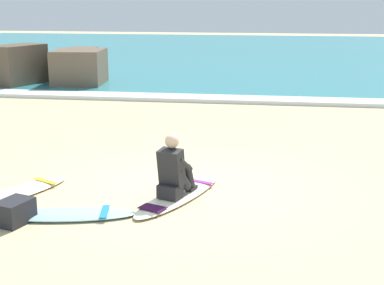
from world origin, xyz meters
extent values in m
plane|color=#CCB584|center=(0.00, 0.00, 0.00)|extent=(80.00, 80.00, 0.00)
cube|color=teal|center=(0.00, 21.63, 0.05)|extent=(80.00, 28.00, 0.10)
cube|color=white|center=(0.00, 7.93, 0.06)|extent=(80.00, 0.90, 0.11)
ellipsoid|color=#EFE5C6|center=(-0.03, -0.34, 0.04)|extent=(1.30, 2.28, 0.07)
cube|color=purple|center=(0.20, 0.25, 0.07)|extent=(0.48, 0.27, 0.01)
cube|color=#351037|center=(-0.29, -1.01, 0.07)|extent=(0.43, 0.36, 0.01)
cube|color=#232326|center=(-0.12, -0.57, 0.18)|extent=(0.38, 0.35, 0.20)
cylinder|color=#232326|center=(-0.15, -0.36, 0.33)|extent=(0.27, 0.43, 0.43)
cylinder|color=#232326|center=(-0.11, -0.16, 0.30)|extent=(0.19, 0.28, 0.42)
cube|color=#232326|center=(-0.09, -0.09, 0.10)|extent=(0.16, 0.24, 0.05)
cylinder|color=#232326|center=(0.04, -0.42, 0.33)|extent=(0.27, 0.43, 0.43)
cylinder|color=#232326|center=(0.11, -0.23, 0.30)|extent=(0.19, 0.28, 0.42)
cube|color=#232326|center=(0.14, -0.17, 0.10)|extent=(0.16, 0.24, 0.05)
cube|color=#232326|center=(-0.10, -0.53, 0.53)|extent=(0.41, 0.38, 0.57)
sphere|color=beige|center=(-0.09, -0.50, 0.92)|extent=(0.21, 0.21, 0.21)
cylinder|color=#232326|center=(-0.19, -0.34, 0.55)|extent=(0.21, 0.40, 0.31)
cylinder|color=#232326|center=(0.08, -0.43, 0.55)|extent=(0.21, 0.40, 0.31)
ellipsoid|color=#EFE5C6|center=(-2.48, -0.55, 0.04)|extent=(1.28, 1.86, 0.07)
cube|color=gold|center=(-2.25, -0.09, 0.07)|extent=(0.47, 0.30, 0.01)
ellipsoid|color=#9ED1E5|center=(-1.43, -1.35, 0.04)|extent=(1.98, 0.88, 0.07)
cube|color=#1E7FB7|center=(-0.90, -1.24, 0.07)|extent=(0.19, 0.49, 0.01)
cube|color=#0A2C40|center=(-2.03, -1.47, 0.07)|extent=(0.31, 0.40, 0.01)
cube|color=#756656|center=(-7.27, 10.30, 0.49)|extent=(2.11, 1.93, 0.98)
cube|color=brown|center=(-7.18, 9.57, 0.70)|extent=(1.58, 2.00, 1.39)
cube|color=brown|center=(-6.48, 11.55, 0.38)|extent=(1.02, 1.03, 0.75)
cube|color=brown|center=(-5.20, 9.92, 0.61)|extent=(1.75, 1.88, 1.23)
cube|color=brown|center=(-5.42, 10.80, 0.60)|extent=(1.08, 1.45, 1.21)
cube|color=#232328|center=(-2.02, -1.65, 0.16)|extent=(0.49, 0.57, 0.32)
camera|label=1|loc=(1.39, -8.31, 2.93)|focal=53.33mm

